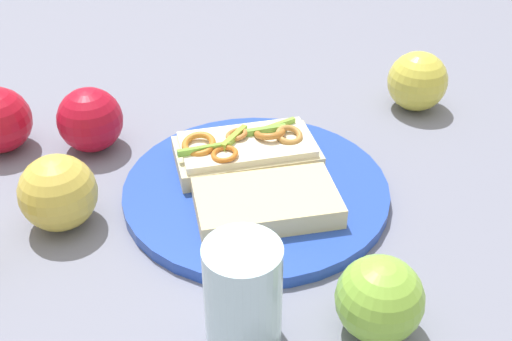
# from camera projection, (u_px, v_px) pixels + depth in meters

# --- Properties ---
(ground_plane) EXTENTS (2.00, 2.00, 0.00)m
(ground_plane) POSITION_uv_depth(u_px,v_px,m) (256.00, 195.00, 0.72)
(ground_plane) COLOR slate
(ground_plane) RESTS_ON ground
(plate) EXTENTS (0.29, 0.29, 0.01)m
(plate) POSITION_uv_depth(u_px,v_px,m) (256.00, 190.00, 0.72)
(plate) COLOR #2446B0
(plate) RESTS_ON ground_plane
(sandwich) EXTENTS (0.16, 0.18, 0.04)m
(sandwich) POSITION_uv_depth(u_px,v_px,m) (246.00, 151.00, 0.74)
(sandwich) COLOR beige
(sandwich) RESTS_ON plate
(bread_slice_side) EXTENTS (0.16, 0.17, 0.02)m
(bread_slice_side) POSITION_uv_depth(u_px,v_px,m) (267.00, 203.00, 0.67)
(bread_slice_side) COLOR beige
(bread_slice_side) RESTS_ON plate
(apple_1) EXTENTS (0.11, 0.11, 0.08)m
(apple_1) POSITION_uv_depth(u_px,v_px,m) (417.00, 81.00, 0.86)
(apple_1) COLOR gold
(apple_1) RESTS_ON ground_plane
(apple_2) EXTENTS (0.08, 0.08, 0.08)m
(apple_2) POSITION_uv_depth(u_px,v_px,m) (58.00, 193.00, 0.66)
(apple_2) COLOR gold
(apple_2) RESTS_ON ground_plane
(apple_3) EXTENTS (0.08, 0.08, 0.08)m
(apple_3) POSITION_uv_depth(u_px,v_px,m) (90.00, 120.00, 0.78)
(apple_3) COLOR #B10F24
(apple_3) RESTS_ON ground_plane
(apple_5) EXTENTS (0.10, 0.10, 0.08)m
(apple_5) POSITION_uv_depth(u_px,v_px,m) (379.00, 299.00, 0.54)
(apple_5) COLOR #84BB3E
(apple_5) RESTS_ON ground_plane
(drinking_glass) EXTENTS (0.06, 0.06, 0.10)m
(drinking_glass) POSITION_uv_depth(u_px,v_px,m) (243.00, 296.00, 0.53)
(drinking_glass) COLOR silver
(drinking_glass) RESTS_ON ground_plane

